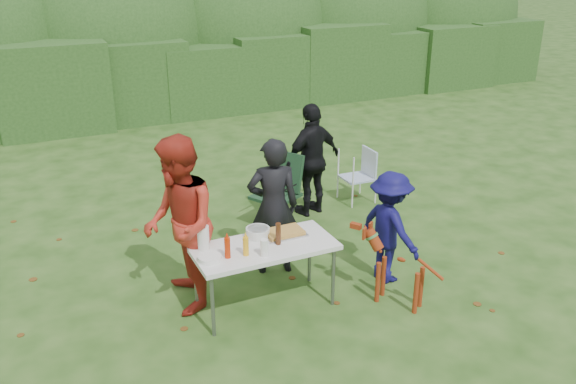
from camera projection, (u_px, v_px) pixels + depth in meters
name	position (u px, v px, depth m)	size (l,w,h in m)	color
ground	(293.00, 294.00, 6.87)	(80.00, 80.00, 0.00)	#1E4211
hedge_row	(135.00, 83.00, 13.26)	(22.00, 1.40, 1.70)	#23471C
shrub_backdrop	(117.00, 38.00, 14.31)	(20.00, 2.60, 3.20)	#3D6628
folding_table	(264.00, 250.00, 6.39)	(1.50, 0.70, 0.74)	silver
person_cook	(273.00, 207.00, 7.07)	(0.61, 0.40, 1.66)	black
person_red_jacket	(179.00, 226.00, 6.31)	(0.93, 0.72, 1.91)	#AB291C
person_black_puffy	(312.00, 160.00, 8.65)	(0.96, 0.40, 1.63)	black
child	(390.00, 227.00, 6.95)	(0.86, 0.49, 1.33)	#0F0D4B
dog	(400.00, 270.00, 6.53)	(0.87, 0.35, 0.83)	maroon
camping_chair	(276.00, 192.00, 8.34)	(0.64, 0.64, 1.03)	#18361F
lawn_chair	(357.00, 175.00, 9.23)	(0.48, 0.48, 0.81)	#5375B3
food_tray	(284.00, 234.00, 6.59)	(0.45, 0.30, 0.02)	#B7B7BA
focaccia_bread	(284.00, 232.00, 6.58)	(0.40, 0.26, 0.04)	#C18D3C
mustard_bottle	(246.00, 246.00, 6.13)	(0.06, 0.06, 0.20)	gold
ketchup_bottle	(227.00, 248.00, 6.08)	(0.06, 0.06, 0.22)	#B52505
beer_bottle	(278.00, 234.00, 6.35)	(0.06, 0.06, 0.24)	#47230F
paper_towel_roll	(203.00, 238.00, 6.24)	(0.12, 0.12, 0.26)	white
cup_stack	(264.00, 248.00, 6.12)	(0.08, 0.08, 0.18)	white
pasta_bowl	(258.00, 232.00, 6.54)	(0.26, 0.26, 0.10)	silver
plate_stack	(210.00, 258.00, 6.06)	(0.24, 0.24, 0.05)	white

